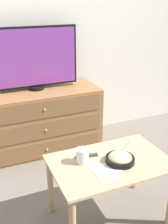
# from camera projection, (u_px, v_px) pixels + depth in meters

# --- Properties ---
(ground_plane) EXTENTS (12.00, 12.00, 0.00)m
(ground_plane) POSITION_uv_depth(u_px,v_px,m) (39.00, 138.00, 3.31)
(ground_plane) COLOR #70665B
(wall_back) EXTENTS (12.00, 0.05, 2.60)m
(wall_back) POSITION_uv_depth(u_px,v_px,m) (31.00, 23.00, 2.83)
(wall_back) COLOR silver
(wall_back) RESTS_ON ground_plane
(dresser) EXTENTS (1.27, 0.47, 0.66)m
(dresser) POSITION_uv_depth(u_px,v_px,m) (40.00, 121.00, 2.95)
(dresser) COLOR olive
(dresser) RESTS_ON ground_plane
(tv) EXTENTS (0.87, 0.15, 0.63)m
(tv) POSITION_uv_depth(u_px,v_px,m) (35.00, 58.00, 2.78)
(tv) COLOR black
(tv) RESTS_ON dresser
(coffee_table) EXTENTS (0.83, 0.54, 0.49)m
(coffee_table) POSITION_uv_depth(u_px,v_px,m) (110.00, 171.00, 1.98)
(coffee_table) COLOR tan
(coffee_table) RESTS_ON ground_plane
(takeout_bowl) EXTENTS (0.20, 0.20, 0.18)m
(takeout_bowl) POSITION_uv_depth(u_px,v_px,m) (120.00, 159.00, 1.93)
(takeout_bowl) COLOR black
(takeout_bowl) RESTS_ON coffee_table
(drink_cup) EXTENTS (0.09, 0.09, 0.10)m
(drink_cup) POSITION_uv_depth(u_px,v_px,m) (82.00, 157.00, 1.92)
(drink_cup) COLOR beige
(drink_cup) RESTS_ON coffee_table
(napkin) EXTENTS (0.19, 0.19, 0.00)m
(napkin) POSITION_uv_depth(u_px,v_px,m) (107.00, 171.00, 1.85)
(napkin) COLOR white
(napkin) RESTS_ON coffee_table
(remote_control) EXTENTS (0.16, 0.05, 0.02)m
(remote_control) POSITION_uv_depth(u_px,v_px,m) (87.00, 156.00, 2.00)
(remote_control) COLOR #38383D
(remote_control) RESTS_ON coffee_table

